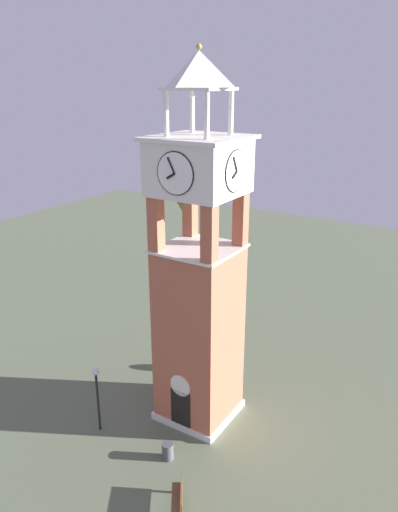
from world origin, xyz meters
TOP-DOWN VIEW (x-y plane):
  - ground at (0.00, 0.00)m, footprint 80.00×80.00m
  - clock_tower at (-0.00, -0.00)m, footprint 3.90×3.90m
  - park_bench at (2.50, -5.48)m, footprint 1.25×1.58m
  - lamp_post at (-3.41, -3.69)m, footprint 0.36×0.36m
  - trash_bin at (0.56, -3.53)m, footprint 0.52×0.52m
  - shrub_near_entry at (-3.10, 2.75)m, footprint 0.75×0.75m

SIDE VIEW (x-z plane):
  - ground at x=0.00m, z-range 0.00..0.00m
  - trash_bin at x=0.56m, z-range 0.00..0.80m
  - park_bench at x=2.50m, z-range 0.01..0.96m
  - shrub_near_entry at x=-3.10m, z-range 0.00..0.97m
  - lamp_post at x=-3.41m, z-range 0.70..4.16m
  - clock_tower at x=0.00m, z-range -1.68..15.80m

